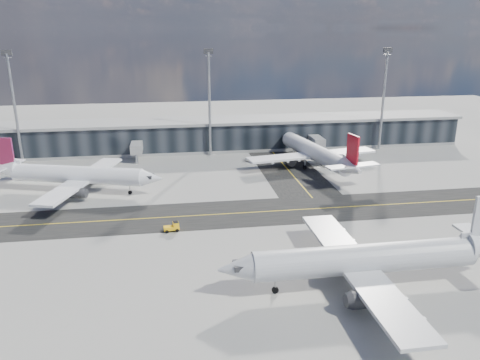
{
  "coord_description": "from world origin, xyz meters",
  "views": [
    {
      "loc": [
        -10.97,
        -78.79,
        33.96
      ],
      "look_at": [
        2.46,
        9.2,
        5.0
      ],
      "focal_mm": 35.0,
      "sensor_mm": 36.0,
      "label": 1
    }
  ],
  "objects": [
    {
      "name": "taxiway_lanes",
      "position": [
        3.91,
        10.74,
        0.01
      ],
      "size": [
        180.0,
        63.0,
        0.03
      ],
      "color": "black",
      "rests_on": "ground"
    },
    {
      "name": "airliner_near",
      "position": [
        15.02,
        -24.95,
        4.05
      ],
      "size": [
        41.24,
        35.06,
        12.26
      ],
      "rotation": [
        0.0,
        0.0,
        1.58
      ],
      "color": "silver",
      "rests_on": "ground"
    },
    {
      "name": "airliner_af",
      "position": [
        -31.69,
        21.75,
        3.79
      ],
      "size": [
        38.06,
        32.8,
        11.49
      ],
      "rotation": [
        0.0,
        0.0,
        -1.87
      ],
      "color": "white",
      "rests_on": "ground"
    },
    {
      "name": "terminal_concourse",
      "position": [
        0.04,
        54.93,
        4.09
      ],
      "size": [
        152.0,
        19.8,
        8.8
      ],
      "color": "black",
      "rests_on": "ground"
    },
    {
      "name": "floodlight_masts",
      "position": [
        0.0,
        48.0,
        15.61
      ],
      "size": [
        102.5,
        0.7,
        28.9
      ],
      "color": "gray",
      "rests_on": "ground"
    },
    {
      "name": "baggage_tug",
      "position": [
        -11.25,
        -2.6,
        0.84
      ],
      "size": [
        2.83,
        1.7,
        1.67
      ],
      "rotation": [
        0.0,
        0.0,
        -1.43
      ],
      "color": "yellow",
      "rests_on": "ground"
    },
    {
      "name": "service_van",
      "position": [
        10.66,
        39.03,
        0.69
      ],
      "size": [
        4.4,
        5.48,
        1.39
      ],
      "primitive_type": "imported",
      "rotation": [
        0.0,
        0.0,
        0.5
      ],
      "color": "white",
      "rests_on": "ground"
    },
    {
      "name": "ground",
      "position": [
        0.0,
        0.0,
        0.0
      ],
      "size": [
        300.0,
        300.0,
        0.0
      ],
      "primitive_type": "plane",
      "color": "gray",
      "rests_on": "ground"
    },
    {
      "name": "airliner_redtail",
      "position": [
        25.16,
        31.38,
        3.99
      ],
      "size": [
        34.89,
        40.71,
        12.09
      ],
      "rotation": [
        0.0,
        0.0,
        0.18
      ],
      "color": "white",
      "rests_on": "ground"
    }
  ]
}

